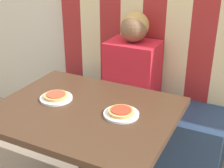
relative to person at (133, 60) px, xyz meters
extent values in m
cube|color=navy|center=(0.00, 0.00, -0.52)|extent=(1.34, 0.47, 0.48)
cube|color=maroon|center=(-0.59, 0.19, 0.08)|extent=(0.17, 0.08, 0.73)
cube|color=beige|center=(-0.42, 0.19, 0.08)|extent=(0.17, 0.08, 0.73)
cube|color=maroon|center=(-0.25, 0.19, 0.08)|extent=(0.17, 0.08, 0.73)
cube|color=beige|center=(-0.08, 0.19, 0.08)|extent=(0.17, 0.08, 0.73)
cube|color=maroon|center=(0.08, 0.19, 0.08)|extent=(0.17, 0.08, 0.73)
cube|color=beige|center=(0.25, 0.19, 0.08)|extent=(0.17, 0.08, 0.73)
cube|color=maroon|center=(0.42, 0.19, 0.08)|extent=(0.17, 0.08, 0.73)
cube|color=#422B1C|center=(0.00, -0.65, -0.08)|extent=(0.93, 0.75, 0.03)
cylinder|color=#422B1C|center=(0.00, -0.65, -0.43)|extent=(0.10, 0.10, 0.67)
cube|color=red|center=(0.00, 0.00, -0.08)|extent=(0.35, 0.26, 0.42)
sphere|color=brown|center=(0.00, 0.00, 0.22)|extent=(0.18, 0.18, 0.18)
sphere|color=#AD8447|center=(0.00, 0.02, 0.24)|extent=(0.18, 0.18, 0.18)
cylinder|color=white|center=(-0.20, -0.62, -0.05)|extent=(0.18, 0.18, 0.01)
cylinder|color=white|center=(0.20, -0.62, -0.05)|extent=(0.18, 0.18, 0.01)
cylinder|color=tan|center=(-0.20, -0.62, -0.04)|extent=(0.13, 0.13, 0.02)
cylinder|color=#AD472D|center=(-0.20, -0.62, -0.03)|extent=(0.10, 0.10, 0.01)
cylinder|color=tan|center=(0.20, -0.62, -0.04)|extent=(0.13, 0.13, 0.02)
cylinder|color=#B73823|center=(0.20, -0.62, -0.03)|extent=(0.10, 0.10, 0.01)
camera|label=1|loc=(0.77, -1.87, 0.73)|focal=50.00mm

